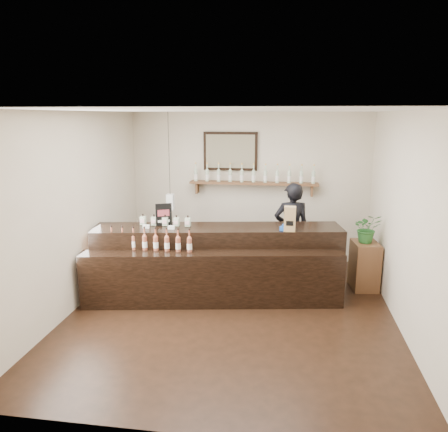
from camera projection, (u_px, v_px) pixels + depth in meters
name	position (u px, v px, depth m)	size (l,w,h in m)	color
ground	(231.00, 312.00, 6.23)	(5.00, 5.00, 0.00)	black
room_shell	(232.00, 194.00, 5.85)	(5.00, 5.00, 5.00)	beige
back_wall_decor	(240.00, 169.00, 8.15)	(2.66, 0.96, 1.69)	brown
counter	(216.00, 265.00, 6.70)	(3.87, 1.62, 1.24)	black
promo_sign	(164.00, 215.00, 6.74)	(0.24, 0.13, 0.35)	black
paper_bag	(290.00, 219.00, 6.43)	(0.17, 0.13, 0.37)	#9C7E4B
tape_dispenser	(284.00, 228.00, 6.48)	(0.13, 0.07, 0.11)	blue
side_cabinet	(364.00, 265.00, 7.02)	(0.44, 0.57, 0.77)	brown
potted_plant	(367.00, 228.00, 6.88)	(0.42, 0.36, 0.47)	#2B6A2A
shopkeeper	(292.00, 224.00, 7.40)	(0.68, 0.45, 1.86)	black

